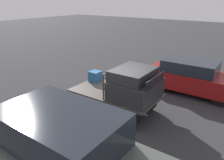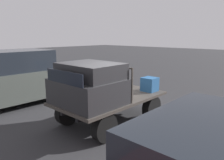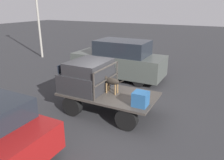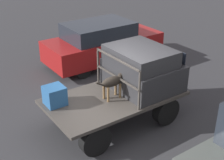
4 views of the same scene
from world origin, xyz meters
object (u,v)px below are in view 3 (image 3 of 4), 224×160
dog (110,81)px  flatbed_truck (109,99)px  cargo_crate (141,99)px  parked_pickup_far (119,60)px

dog → flatbed_truck: bearing=51.1°
cargo_crate → parked_pickup_far: size_ratio=0.09×
dog → parked_pickup_far: bearing=-74.5°
dog → parked_pickup_far: (1.49, -3.92, -0.24)m
dog → parked_pickup_far: 4.21m
flatbed_truck → cargo_crate: 1.56m
flatbed_truck → parked_pickup_far: size_ratio=0.70×
flatbed_truck → dog: bearing=-123.5°
flatbed_truck → dog: 0.69m
cargo_crate → parked_pickup_far: (2.87, -4.46, -0.02)m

